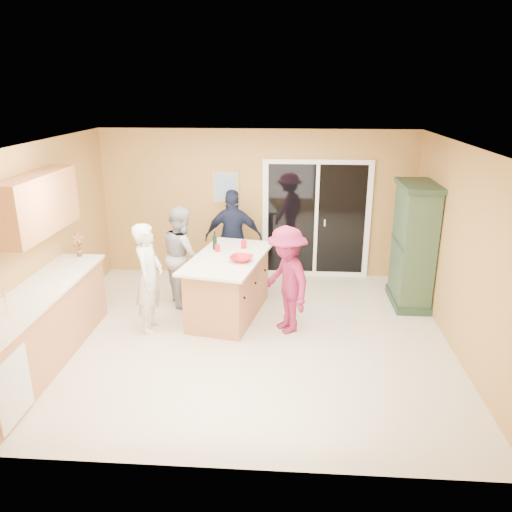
# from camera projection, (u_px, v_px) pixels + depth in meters

# --- Properties ---
(floor) EXTENTS (5.50, 5.50, 0.00)m
(floor) POSITION_uv_depth(u_px,v_px,m) (245.00, 337.00, 6.87)
(floor) COLOR beige
(floor) RESTS_ON ground
(ceiling) EXTENTS (5.50, 5.00, 0.10)m
(ceiling) POSITION_uv_depth(u_px,v_px,m) (243.00, 145.00, 6.03)
(ceiling) COLOR white
(ceiling) RESTS_ON wall_back
(wall_back) EXTENTS (5.50, 0.10, 2.60)m
(wall_back) POSITION_uv_depth(u_px,v_px,m) (257.00, 204.00, 8.81)
(wall_back) COLOR tan
(wall_back) RESTS_ON ground
(wall_front) EXTENTS (5.50, 0.10, 2.60)m
(wall_front) POSITION_uv_depth(u_px,v_px,m) (216.00, 340.00, 4.09)
(wall_front) COLOR tan
(wall_front) RESTS_ON ground
(wall_left) EXTENTS (0.10, 5.00, 2.60)m
(wall_left) POSITION_uv_depth(u_px,v_px,m) (38.00, 243.00, 6.63)
(wall_left) COLOR tan
(wall_left) RESTS_ON ground
(wall_right) EXTENTS (0.10, 5.00, 2.60)m
(wall_right) POSITION_uv_depth(u_px,v_px,m) (461.00, 252.00, 6.27)
(wall_right) COLOR tan
(wall_right) RESTS_ON ground
(left_cabinet_run) EXTENTS (0.65, 3.05, 1.24)m
(left_cabinet_run) POSITION_uv_depth(u_px,v_px,m) (30.00, 337.00, 5.89)
(left_cabinet_run) COLOR #AE6D43
(left_cabinet_run) RESTS_ON floor
(upper_cabinets) EXTENTS (0.35, 1.60, 0.75)m
(upper_cabinets) POSITION_uv_depth(u_px,v_px,m) (38.00, 204.00, 6.25)
(upper_cabinets) COLOR #AE6D43
(upper_cabinets) RESTS_ON wall_left
(sliding_door) EXTENTS (1.90, 0.07, 2.10)m
(sliding_door) POSITION_uv_depth(u_px,v_px,m) (316.00, 219.00, 8.79)
(sliding_door) COLOR white
(sliding_door) RESTS_ON floor
(framed_picture) EXTENTS (0.46, 0.04, 0.56)m
(framed_picture) POSITION_uv_depth(u_px,v_px,m) (226.00, 187.00, 8.73)
(framed_picture) COLOR tan
(framed_picture) RESTS_ON wall_back
(kitchen_island) EXTENTS (1.29, 1.92, 0.93)m
(kitchen_island) POSITION_uv_depth(u_px,v_px,m) (229.00, 288.00, 7.41)
(kitchen_island) COLOR #AE6D43
(kitchen_island) RESTS_ON floor
(green_hutch) EXTENTS (0.55, 1.05, 1.92)m
(green_hutch) POSITION_uv_depth(u_px,v_px,m) (413.00, 247.00, 7.67)
(green_hutch) COLOR #223826
(green_hutch) RESTS_ON floor
(woman_white) EXTENTS (0.39, 0.58, 1.55)m
(woman_white) POSITION_uv_depth(u_px,v_px,m) (149.00, 278.00, 6.85)
(woman_white) COLOR silver
(woman_white) RESTS_ON floor
(woman_grey) EXTENTS (0.85, 0.93, 1.56)m
(woman_grey) POSITION_uv_depth(u_px,v_px,m) (182.00, 255.00, 7.78)
(woman_grey) COLOR #98989B
(woman_grey) RESTS_ON floor
(woman_navy) EXTENTS (0.98, 0.43, 1.66)m
(woman_navy) POSITION_uv_depth(u_px,v_px,m) (234.00, 238.00, 8.48)
(woman_navy) COLOR #191B37
(woman_navy) RESTS_ON floor
(woman_magenta) EXTENTS (0.96, 1.13, 1.51)m
(woman_magenta) POSITION_uv_depth(u_px,v_px,m) (287.00, 280.00, 6.84)
(woman_magenta) COLOR maroon
(woman_magenta) RESTS_ON floor
(serving_bowl) EXTENTS (0.39, 0.39, 0.08)m
(serving_bowl) POSITION_uv_depth(u_px,v_px,m) (241.00, 259.00, 7.04)
(serving_bowl) COLOR red
(serving_bowl) RESTS_ON kitchen_island
(tulip_vase) EXTENTS (0.21, 0.18, 0.35)m
(tulip_vase) POSITION_uv_depth(u_px,v_px,m) (78.00, 245.00, 7.17)
(tulip_vase) COLOR red
(tulip_vase) RESTS_ON left_cabinet_run
(tumbler_near) EXTENTS (0.08, 0.08, 0.11)m
(tumbler_near) POSITION_uv_depth(u_px,v_px,m) (217.00, 248.00, 7.45)
(tumbler_near) COLOR red
(tumbler_near) RESTS_ON kitchen_island
(tumbler_far) EXTENTS (0.09, 0.09, 0.12)m
(tumbler_far) POSITION_uv_depth(u_px,v_px,m) (244.00, 244.00, 7.60)
(tumbler_far) COLOR red
(tumbler_far) RESTS_ON kitchen_island
(wine_bottle) EXTENTS (0.06, 0.06, 0.28)m
(wine_bottle) POSITION_uv_depth(u_px,v_px,m) (215.00, 242.00, 7.54)
(wine_bottle) COLOR black
(wine_bottle) RESTS_ON kitchen_island
(white_plate) EXTENTS (0.25, 0.25, 0.01)m
(white_plate) POSITION_uv_depth(u_px,v_px,m) (244.00, 255.00, 7.29)
(white_plate) COLOR white
(white_plate) RESTS_ON kitchen_island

